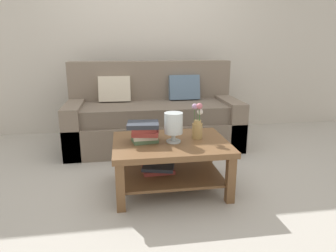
# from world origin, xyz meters

# --- Properties ---
(ground_plane) EXTENTS (10.00, 10.00, 0.00)m
(ground_plane) POSITION_xyz_m (0.00, 0.00, 0.00)
(ground_plane) COLOR #B7B2A8
(back_wall) EXTENTS (6.40, 0.12, 2.70)m
(back_wall) POSITION_xyz_m (0.00, 1.65, 1.35)
(back_wall) COLOR beige
(back_wall) RESTS_ON ground
(couch) EXTENTS (2.13, 0.90, 1.06)m
(couch) POSITION_xyz_m (-0.01, 0.84, 0.36)
(couch) COLOR #7A6B5B
(couch) RESTS_ON ground
(coffee_table) EXTENTS (1.01, 0.76, 0.45)m
(coffee_table) POSITION_xyz_m (0.00, -0.42, 0.32)
(coffee_table) COLOR brown
(coffee_table) RESTS_ON ground
(book_stack_main) EXTENTS (0.29, 0.24, 0.17)m
(book_stack_main) POSITION_xyz_m (-0.22, -0.39, 0.55)
(book_stack_main) COLOR #51704C
(book_stack_main) RESTS_ON coffee_table
(glass_hurricane_vase) EXTENTS (0.16, 0.16, 0.26)m
(glass_hurricane_vase) POSITION_xyz_m (0.03, -0.44, 0.61)
(glass_hurricane_vase) COLOR silver
(glass_hurricane_vase) RESTS_ON coffee_table
(flower_pitcher) EXTENTS (0.10, 0.10, 0.33)m
(flower_pitcher) POSITION_xyz_m (0.26, -0.37, 0.59)
(flower_pitcher) COLOR tan
(flower_pitcher) RESTS_ON coffee_table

